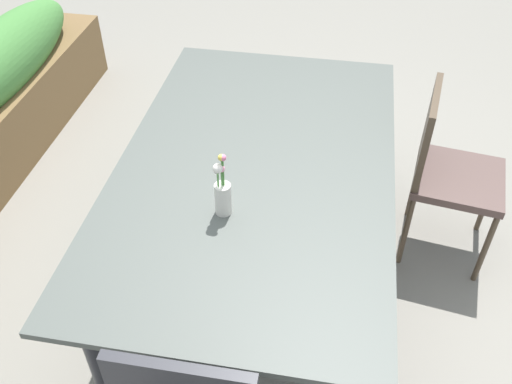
% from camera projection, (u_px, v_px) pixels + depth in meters
% --- Properties ---
extents(ground_plane, '(12.00, 12.00, 0.00)m').
position_uv_depth(ground_plane, '(250.00, 281.00, 2.79)').
color(ground_plane, gray).
extents(dining_table, '(1.85, 1.11, 0.75)m').
position_uv_depth(dining_table, '(256.00, 174.00, 2.32)').
color(dining_table, '#4C514C').
rests_on(dining_table, ground).
extents(chair_near_right, '(0.47, 0.47, 0.88)m').
position_uv_depth(chair_near_right, '(446.00, 166.00, 2.65)').
color(chair_near_right, brown).
rests_on(chair_near_right, ground).
extents(flower_vase, '(0.06, 0.06, 0.26)m').
position_uv_depth(flower_vase, '(222.00, 192.00, 2.01)').
color(flower_vase, silver).
rests_on(flower_vase, dining_table).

